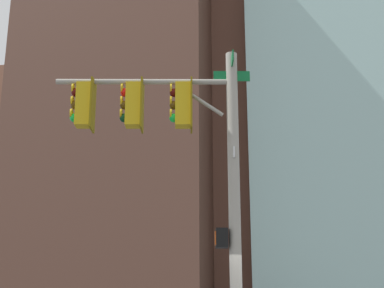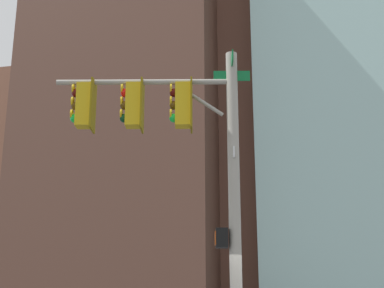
% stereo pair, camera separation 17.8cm
% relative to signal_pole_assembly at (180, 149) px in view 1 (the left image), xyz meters
% --- Properties ---
extents(signal_pole_assembly, '(4.29, 1.43, 7.03)m').
position_rel_signal_pole_assembly_xyz_m(signal_pole_assembly, '(0.00, 0.00, 0.00)').
color(signal_pole_assembly, '#9E998C').
rests_on(signal_pole_assembly, ground_plane).
extents(building_brick_nearside, '(26.15, 20.62, 40.00)m').
position_rel_signal_pole_assembly_xyz_m(building_brick_nearside, '(-6.74, 44.77, 15.23)').
color(building_brick_nearside, brown).
rests_on(building_brick_nearside, ground_plane).
extents(building_brick_midblock, '(17.23, 15.10, 38.59)m').
position_rel_signal_pole_assembly_xyz_m(building_brick_midblock, '(-13.84, 35.82, 14.53)').
color(building_brick_midblock, brown).
rests_on(building_brick_midblock, ground_plane).
extents(building_brick_farside, '(20.29, 14.98, 30.87)m').
position_rel_signal_pole_assembly_xyz_m(building_brick_farside, '(-30.21, 55.59, 10.67)').
color(building_brick_farside, brown).
rests_on(building_brick_farside, ground_plane).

